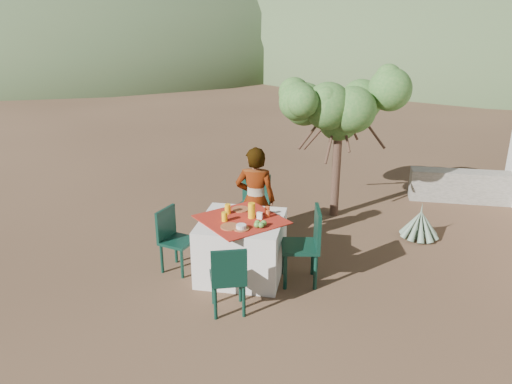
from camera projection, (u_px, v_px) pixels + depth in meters
ground at (248, 279)px, 6.31m from camera, size 160.00×160.00×0.00m
table at (242, 247)px, 6.33m from camera, size 1.30×1.30×0.76m
chair_far at (252, 203)px, 7.30m from camera, size 0.57×0.57×0.98m
chair_near at (228, 277)px, 5.45m from camera, size 0.49×0.49×0.84m
chair_left at (173, 237)px, 6.41m from camera, size 0.48×0.48×0.84m
chair_right at (307, 242)px, 6.08m from camera, size 0.52×0.52×0.98m
person at (255, 200)px, 6.83m from camera, size 0.56×0.38×1.51m
shrub_tree at (344, 114)px, 7.77m from camera, size 1.81×1.78×2.13m
agave at (420, 225)px, 7.40m from camera, size 0.57×0.58×0.61m
stone_wall at (487, 188)px, 8.74m from camera, size 2.60×0.35×0.55m
hill_near_left at (90, 55)px, 37.08m from camera, size 40.00×40.00×16.00m
hill_near_right at (498, 55)px, 37.51m from camera, size 48.00×48.00×20.00m
hill_far_center at (305, 40)px, 55.01m from camera, size 60.00×60.00×24.00m
plate_far at (241, 209)px, 6.49m from camera, size 0.23×0.23×0.01m
plate_near at (230, 227)px, 5.96m from camera, size 0.24×0.24×0.01m
glass_far at (228, 209)px, 6.35m from camera, size 0.08×0.08×0.12m
glass_near at (225, 217)px, 6.12m from camera, size 0.07×0.07×0.12m
juice_pitcher at (252, 211)px, 6.20m from camera, size 0.09×0.09×0.20m
bowl_plate at (241, 229)px, 5.91m from camera, size 0.19×0.19×0.01m
white_bowl at (241, 226)px, 5.90m from camera, size 0.12×0.12×0.04m
jar_left at (268, 214)px, 6.25m from camera, size 0.05×0.05×0.09m
jar_right at (267, 210)px, 6.33m from camera, size 0.06×0.06×0.10m
napkin_holder at (260, 216)px, 6.19m from camera, size 0.07×0.05×0.09m
fruit_cluster at (260, 224)px, 5.96m from camera, size 0.15×0.14×0.07m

